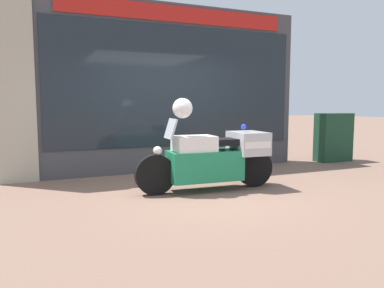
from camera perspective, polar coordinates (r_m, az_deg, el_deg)
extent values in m
plane|color=#7A5B4C|center=(6.25, 1.18, -7.00)|extent=(60.00, 60.00, 0.00)
cube|color=#424247|center=(7.95, -4.80, 8.39)|extent=(6.30, 0.40, 3.46)
cube|color=#B2A893|center=(7.58, -25.53, 7.91)|extent=(0.72, 0.55, 3.46)
cube|color=#1E262D|center=(7.86, -2.02, 8.79)|extent=(5.35, 0.02, 2.46)
cube|color=red|center=(8.05, -2.05, 19.16)|extent=(4.82, 0.03, 0.32)
cube|color=slate|center=(8.13, -2.81, -1.93)|extent=(5.13, 0.30, 0.55)
cube|color=silver|center=(8.19, -3.19, 4.10)|extent=(5.13, 0.02, 1.19)
cube|color=beige|center=(8.05, -2.87, 8.25)|extent=(5.13, 0.30, 0.02)
cube|color=maroon|center=(7.65, -14.44, 8.47)|extent=(0.18, 0.04, 0.06)
cube|color=black|center=(8.06, -2.87, 8.54)|extent=(0.18, 0.04, 0.06)
cube|color=#B7B2A8|center=(8.75, 7.22, 8.32)|extent=(0.18, 0.04, 0.06)
cube|color=#2D8E42|center=(7.61, -14.07, 0.44)|extent=(0.19, 0.03, 0.27)
cube|color=white|center=(8.02, -2.67, 0.91)|extent=(0.19, 0.04, 0.27)
cube|color=#2866B7|center=(8.71, 7.29, 1.29)|extent=(0.19, 0.02, 0.27)
cylinder|color=black|center=(5.89, -5.65, -4.67)|extent=(0.64, 0.17, 0.64)
cylinder|color=black|center=(6.54, 9.47, -3.63)|extent=(0.64, 0.17, 0.64)
cube|color=#1E8456|center=(6.13, 1.94, -3.27)|extent=(1.22, 0.61, 0.49)
cube|color=white|center=(6.01, 0.32, -0.07)|extent=(0.68, 0.52, 0.28)
cube|color=black|center=(6.18, 4.29, 0.35)|extent=(0.72, 0.44, 0.10)
cube|color=#B7B7BC|center=(6.42, 8.53, 0.15)|extent=(0.56, 0.71, 0.38)
cube|color=white|center=(6.42, 8.53, 0.15)|extent=(0.51, 0.71, 0.11)
cube|color=#B2BCC6|center=(5.87, -3.26, 2.33)|extent=(0.15, 0.39, 0.32)
sphere|color=white|center=(5.84, -5.28, -1.02)|extent=(0.14, 0.14, 0.14)
sphere|color=blue|center=(6.35, 7.88, 2.64)|extent=(0.09, 0.09, 0.09)
cube|color=#193D28|center=(9.86, 20.74, 0.96)|extent=(0.89, 0.42, 1.18)
sphere|color=white|center=(5.91, -1.46, 5.48)|extent=(0.32, 0.32, 0.32)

